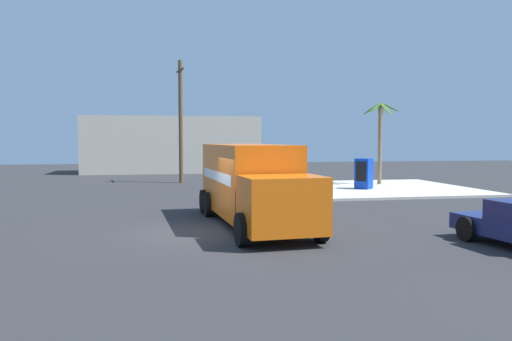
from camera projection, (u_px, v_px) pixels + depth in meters
The scene contains 7 objects.
ground_plane at pixel (194, 233), 16.72m from camera, with size 100.00×100.00×0.00m, color #2B2B2D.
sidewalk_corner_far at pixel (382, 188), 31.28m from camera, with size 10.58×10.58×0.14m, color beige.
delivery_truck at pixel (252, 183), 18.24m from camera, with size 3.38×8.63×2.95m.
vending_machine_red at pixel (364, 174), 30.16m from camera, with size 1.16×1.17×1.85m.
palm_tree_far at pixel (380, 131), 33.19m from camera, with size 2.46×2.26×5.50m.
utility_pole at pixel (181, 120), 35.74m from camera, with size 0.49×2.19×8.80m.
building_backdrop at pixel (172, 145), 47.86m from camera, with size 16.38×6.00×5.30m, color beige.
Camera 1 is at (-0.99, -16.66, 3.13)m, focal length 34.83 mm.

